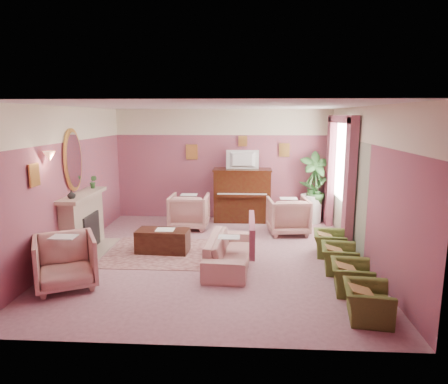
# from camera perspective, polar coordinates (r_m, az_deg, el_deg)

# --- Properties ---
(floor) EXTENTS (5.50, 6.00, 0.01)m
(floor) POSITION_cam_1_polar(r_m,az_deg,el_deg) (7.68, -1.47, -9.19)
(floor) COLOR gray
(floor) RESTS_ON ground
(ceiling) EXTENTS (5.50, 6.00, 0.01)m
(ceiling) POSITION_cam_1_polar(r_m,az_deg,el_deg) (7.22, -1.57, 12.19)
(ceiling) COLOR silver
(ceiling) RESTS_ON wall_back
(wall_back) EXTENTS (5.50, 0.02, 2.80)m
(wall_back) POSITION_cam_1_polar(r_m,az_deg,el_deg) (10.28, -0.12, 3.96)
(wall_back) COLOR #7E4B6A
(wall_back) RESTS_ON floor
(wall_front) EXTENTS (5.50, 0.02, 2.80)m
(wall_front) POSITION_cam_1_polar(r_m,az_deg,el_deg) (4.41, -4.78, -5.38)
(wall_front) COLOR #7E4B6A
(wall_front) RESTS_ON floor
(wall_left) EXTENTS (0.02, 6.00, 2.80)m
(wall_left) POSITION_cam_1_polar(r_m,az_deg,el_deg) (8.03, -21.48, 1.27)
(wall_left) COLOR #7E4B6A
(wall_left) RESTS_ON floor
(wall_right) EXTENTS (0.02, 6.00, 2.80)m
(wall_right) POSITION_cam_1_polar(r_m,az_deg,el_deg) (7.60, 19.62, 0.90)
(wall_right) COLOR #7E4B6A
(wall_right) RESTS_ON floor
(picture_rail_band) EXTENTS (5.50, 0.01, 0.65)m
(picture_rail_band) POSITION_cam_1_polar(r_m,az_deg,el_deg) (10.20, -0.13, 9.96)
(picture_rail_band) COLOR beige
(picture_rail_band) RESTS_ON wall_back
(stripe_panel) EXTENTS (0.01, 3.00, 2.15)m
(stripe_panel) POSITION_cam_1_polar(r_m,az_deg,el_deg) (8.89, 17.08, 0.28)
(stripe_panel) COLOR #959E85
(stripe_panel) RESTS_ON wall_right
(fireplace_surround) EXTENTS (0.30, 1.40, 1.10)m
(fireplace_surround) POSITION_cam_1_polar(r_m,az_deg,el_deg) (8.31, -19.51, -4.28)
(fireplace_surround) COLOR tan
(fireplace_surround) RESTS_ON floor
(fireplace_inset) EXTENTS (0.18, 0.72, 0.68)m
(fireplace_inset) POSITION_cam_1_polar(r_m,az_deg,el_deg) (8.31, -18.80, -5.31)
(fireplace_inset) COLOR black
(fireplace_inset) RESTS_ON floor
(fire_ember) EXTENTS (0.06, 0.54, 0.10)m
(fire_ember) POSITION_cam_1_polar(r_m,az_deg,el_deg) (8.35, -18.47, -6.51)
(fire_ember) COLOR #E35425
(fire_ember) RESTS_ON floor
(mantel_shelf) EXTENTS (0.40, 1.55, 0.07)m
(mantel_shelf) POSITION_cam_1_polar(r_m,az_deg,el_deg) (8.18, -19.56, -0.43)
(mantel_shelf) COLOR tan
(mantel_shelf) RESTS_ON fireplace_surround
(hearth) EXTENTS (0.55, 1.50, 0.02)m
(hearth) POSITION_cam_1_polar(r_m,az_deg,el_deg) (8.39, -18.00, -7.89)
(hearth) COLOR tan
(hearth) RESTS_ON floor
(mirror_frame) EXTENTS (0.04, 0.72, 1.20)m
(mirror_frame) POSITION_cam_1_polar(r_m,az_deg,el_deg) (8.14, -20.78, 4.29)
(mirror_frame) COLOR gold
(mirror_frame) RESTS_ON wall_left
(mirror_glass) EXTENTS (0.01, 0.60, 1.06)m
(mirror_glass) POSITION_cam_1_polar(r_m,az_deg,el_deg) (8.13, -20.61, 4.29)
(mirror_glass) COLOR silver
(mirror_glass) RESTS_ON wall_left
(sconce_shade) EXTENTS (0.20, 0.20, 0.16)m
(sconce_shade) POSITION_cam_1_polar(r_m,az_deg,el_deg) (7.14, -23.68, 4.72)
(sconce_shade) COLOR #F89C6D
(sconce_shade) RESTS_ON wall_left
(piano) EXTENTS (1.40, 0.60, 1.30)m
(piano) POSITION_cam_1_polar(r_m,az_deg,el_deg) (10.07, 2.61, -0.52)
(piano) COLOR #35170A
(piano) RESTS_ON floor
(piano_keyshelf) EXTENTS (1.30, 0.12, 0.06)m
(piano_keyshelf) POSITION_cam_1_polar(r_m,az_deg,el_deg) (9.71, 2.59, -0.52)
(piano_keyshelf) COLOR #35170A
(piano_keyshelf) RESTS_ON piano
(piano_keys) EXTENTS (1.20, 0.08, 0.02)m
(piano_keys) POSITION_cam_1_polar(r_m,az_deg,el_deg) (9.70, 2.59, -0.29)
(piano_keys) COLOR silver
(piano_keys) RESTS_ON piano
(piano_top) EXTENTS (1.45, 0.65, 0.04)m
(piano_top) POSITION_cam_1_polar(r_m,az_deg,el_deg) (9.96, 2.64, 3.21)
(piano_top) COLOR #35170A
(piano_top) RESTS_ON piano
(television) EXTENTS (0.80, 0.12, 0.48)m
(television) POSITION_cam_1_polar(r_m,az_deg,el_deg) (9.87, 2.65, 4.84)
(television) COLOR black
(television) RESTS_ON piano
(print_back_left) EXTENTS (0.30, 0.03, 0.38)m
(print_back_left) POSITION_cam_1_polar(r_m,az_deg,el_deg) (10.29, -4.61, 5.73)
(print_back_left) COLOR gold
(print_back_left) RESTS_ON wall_back
(print_back_right) EXTENTS (0.26, 0.03, 0.34)m
(print_back_right) POSITION_cam_1_polar(r_m,az_deg,el_deg) (10.23, 8.61, 5.95)
(print_back_right) COLOR gold
(print_back_right) RESTS_ON wall_back
(print_back_mid) EXTENTS (0.22, 0.03, 0.26)m
(print_back_mid) POSITION_cam_1_polar(r_m,az_deg,el_deg) (10.17, 2.70, 7.27)
(print_back_mid) COLOR gold
(print_back_mid) RESTS_ON wall_back
(print_left_wall) EXTENTS (0.03, 0.28, 0.36)m
(print_left_wall) POSITION_cam_1_polar(r_m,az_deg,el_deg) (6.91, -25.48, 2.22)
(print_left_wall) COLOR gold
(print_left_wall) RESTS_ON wall_left
(window_blind) EXTENTS (0.03, 1.40, 1.80)m
(window_blind) POSITION_cam_1_polar(r_m,az_deg,el_deg) (9.03, 16.72, 4.47)
(window_blind) COLOR silver
(window_blind) RESTS_ON wall_right
(curtain_left) EXTENTS (0.16, 0.34, 2.60)m
(curtain_left) POSITION_cam_1_polar(r_m,az_deg,el_deg) (8.18, 17.48, 0.98)
(curtain_left) COLOR #90485C
(curtain_left) RESTS_ON floor
(curtain_right) EXTENTS (0.16, 0.34, 2.60)m
(curtain_right) POSITION_cam_1_polar(r_m,az_deg,el_deg) (9.96, 14.94, 2.79)
(curtain_right) COLOR #90485C
(curtain_right) RESTS_ON floor
(pelmet) EXTENTS (0.16, 2.20, 0.16)m
(pelmet) POSITION_cam_1_polar(r_m,az_deg,el_deg) (8.97, 16.51, 9.96)
(pelmet) COLOR #90485C
(pelmet) RESTS_ON wall_right
(mantel_plant) EXTENTS (0.16, 0.16, 0.28)m
(mantel_plant) POSITION_cam_1_polar(r_m,az_deg,el_deg) (8.65, -18.18, 1.38)
(mantel_plant) COLOR #30652D
(mantel_plant) RESTS_ON mantel_shelf
(mantel_vase) EXTENTS (0.16, 0.16, 0.16)m
(mantel_vase) POSITION_cam_1_polar(r_m,az_deg,el_deg) (7.70, -20.97, -0.35)
(mantel_vase) COLOR beige
(mantel_vase) RESTS_ON mantel_shelf
(area_rug) EXTENTS (2.50, 1.81, 0.01)m
(area_rug) POSITION_cam_1_polar(r_m,az_deg,el_deg) (7.92, -7.41, -8.59)
(area_rug) COLOR #996563
(area_rug) RESTS_ON floor
(coffee_table) EXTENTS (1.03, 0.56, 0.45)m
(coffee_table) POSITION_cam_1_polar(r_m,az_deg,el_deg) (7.94, -8.72, -6.92)
(coffee_table) COLOR black
(coffee_table) RESTS_ON floor
(table_paper) EXTENTS (0.35, 0.28, 0.01)m
(table_paper) POSITION_cam_1_polar(r_m,az_deg,el_deg) (7.86, -8.41, -5.34)
(table_paper) COLOR white
(table_paper) RESTS_ON coffee_table
(sofa) EXTENTS (0.61, 1.84, 0.74)m
(sofa) POSITION_cam_1_polar(r_m,az_deg,el_deg) (7.12, 0.72, -7.65)
(sofa) COLOR tan
(sofa) RESTS_ON floor
(sofa_throw) EXTENTS (0.09, 1.39, 0.51)m
(sofa_throw) POSITION_cam_1_polar(r_m,az_deg,el_deg) (7.04, 3.99, -5.93)
(sofa_throw) COLOR #90485C
(sofa_throw) RESTS_ON sofa
(floral_armchair_left) EXTENTS (0.87, 0.87, 0.91)m
(floral_armchair_left) POSITION_cam_1_polar(r_m,az_deg,el_deg) (9.46, -5.00, -2.49)
(floral_armchair_left) COLOR tan
(floral_armchair_left) RESTS_ON floor
(floral_armchair_right) EXTENTS (0.87, 0.87, 0.91)m
(floral_armchair_right) POSITION_cam_1_polar(r_m,az_deg,el_deg) (9.12, 9.15, -3.10)
(floral_armchair_right) COLOR tan
(floral_armchair_right) RESTS_ON floor
(floral_armchair_front) EXTENTS (0.87, 0.87, 0.91)m
(floral_armchair_front) POSITION_cam_1_polar(r_m,az_deg,el_deg) (6.71, -21.74, -8.87)
(floral_armchair_front) COLOR tan
(floral_armchair_front) RESTS_ON floor
(olive_chair_a) EXTENTS (0.49, 0.69, 0.60)m
(olive_chair_a) POSITION_cam_1_polar(r_m,az_deg,el_deg) (5.71, 19.82, -13.93)
(olive_chair_a) COLOR #516127
(olive_chair_a) RESTS_ON floor
(olive_chair_b) EXTENTS (0.49, 0.69, 0.60)m
(olive_chair_b) POSITION_cam_1_polar(r_m,az_deg,el_deg) (6.43, 17.75, -10.94)
(olive_chair_b) COLOR #516127
(olive_chair_b) RESTS_ON floor
(olive_chair_c) EXTENTS (0.49, 0.69, 0.60)m
(olive_chair_c) POSITION_cam_1_polar(r_m,az_deg,el_deg) (7.18, 16.13, -8.55)
(olive_chair_c) COLOR #516127
(olive_chair_c) RESTS_ON floor
(olive_chair_d) EXTENTS (0.49, 0.69, 0.60)m
(olive_chair_d) POSITION_cam_1_polar(r_m,az_deg,el_deg) (7.94, 14.83, -6.61)
(olive_chair_d) COLOR #516127
(olive_chair_d) RESTS_ON floor
(side_table) EXTENTS (0.52, 0.52, 0.70)m
(side_table) POSITION_cam_1_polar(r_m,az_deg,el_deg) (10.21, 12.28, -2.31)
(side_table) COLOR silver
(side_table) RESTS_ON floor
(side_plant_big) EXTENTS (0.30, 0.30, 0.34)m
(side_plant_big) POSITION_cam_1_polar(r_m,az_deg,el_deg) (10.11, 12.40, 0.56)
(side_plant_big) COLOR #30652D
(side_plant_big) RESTS_ON side_table
(side_plant_small) EXTENTS (0.16, 0.16, 0.28)m
(side_plant_small) POSITION_cam_1_polar(r_m,az_deg,el_deg) (10.04, 13.16, 0.28)
(side_plant_small) COLOR #30652D
(side_plant_small) RESTS_ON side_table
(palm_pot) EXTENTS (0.34, 0.34, 0.34)m
(palm_pot) POSITION_cam_1_polar(r_m,az_deg,el_deg) (10.22, 12.65, -3.36)
(palm_pot) COLOR #9C574D
(palm_pot) RESTS_ON floor
(palm_plant) EXTENTS (0.76, 0.76, 1.44)m
(palm_plant) POSITION_cam_1_polar(r_m,az_deg,el_deg) (10.04, 12.86, 1.57)
(palm_plant) COLOR #30652D
(palm_plant) RESTS_ON palm_pot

